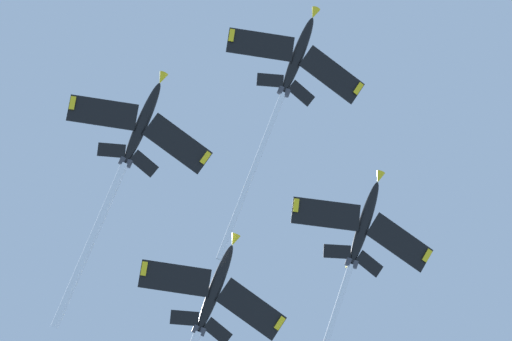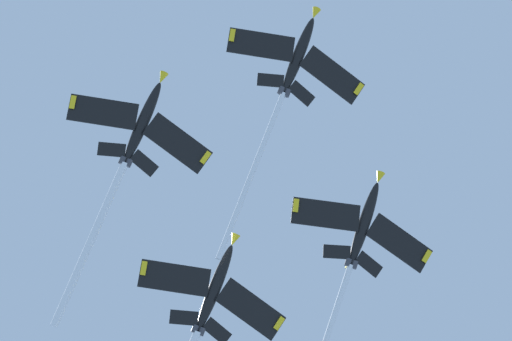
# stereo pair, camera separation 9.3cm
# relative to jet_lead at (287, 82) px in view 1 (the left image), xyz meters

# --- Properties ---
(jet_lead) EXTENTS (23.28, 29.87, 17.44)m
(jet_lead) POSITION_rel_jet_lead_xyz_m (0.00, 0.00, 0.00)
(jet_lead) COLOR black
(jet_left_wing) EXTENTS (25.23, 31.81, 18.99)m
(jet_left_wing) POSITION_rel_jet_lead_xyz_m (-23.44, -6.55, -8.19)
(jet_left_wing) COLOR black
(jet_right_wing) EXTENTS (22.75, 29.00, 15.81)m
(jet_right_wing) POSITION_rel_jet_lead_xyz_m (4.34, -23.03, -6.95)
(jet_right_wing) COLOR black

